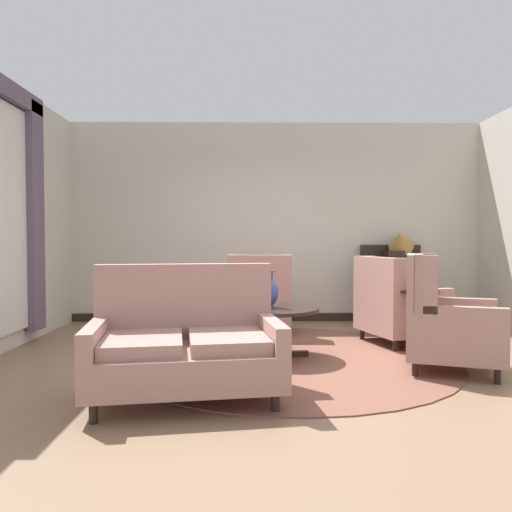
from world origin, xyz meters
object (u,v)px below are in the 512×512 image
(armchair_near_sideboard, at_px, (443,322))
(gramophone, at_px, (399,242))
(coffee_table, at_px, (274,316))
(side_table, at_px, (417,315))
(porcelain_vase, at_px, (270,292))
(armchair_near_window, at_px, (396,307))
(sideboard, at_px, (394,288))
(settee, at_px, (186,346))
(armchair_far_left, at_px, (260,300))

(armchair_near_sideboard, xyz_separation_m, gramophone, (0.35, 2.51, 0.74))
(coffee_table, bearing_deg, gramophone, 46.18)
(armchair_near_sideboard, relative_size, side_table, 1.60)
(porcelain_vase, xyz_separation_m, armchair_near_sideboard, (1.60, -0.50, -0.23))
(armchair_near_window, height_order, side_table, armchair_near_window)
(sideboard, bearing_deg, gramophone, -61.28)
(side_table, distance_m, gramophone, 1.91)
(armchair_near_sideboard, height_order, side_table, armchair_near_sideboard)
(side_table, bearing_deg, armchair_near_sideboard, -92.09)
(coffee_table, xyz_separation_m, armchair_near_sideboard, (1.55, -0.52, 0.02))
(settee, distance_m, side_table, 2.80)
(porcelain_vase, relative_size, sideboard, 0.34)
(gramophone, bearing_deg, sideboard, 118.72)
(porcelain_vase, relative_size, armchair_far_left, 0.37)
(armchair_far_left, distance_m, gramophone, 2.24)
(settee, bearing_deg, sideboard, 43.70)
(sideboard, bearing_deg, side_table, -98.65)
(armchair_near_window, bearing_deg, armchair_far_left, 48.75)
(armchair_far_left, bearing_deg, side_table, 149.95)
(sideboard, height_order, gramophone, gramophone)
(porcelain_vase, bearing_deg, side_table, 10.32)
(coffee_table, relative_size, armchair_near_window, 0.88)
(armchair_far_left, xyz_separation_m, gramophone, (2.02, 0.62, 0.75))
(porcelain_vase, height_order, gramophone, gramophone)
(porcelain_vase, distance_m, armchair_near_window, 1.68)
(coffee_table, bearing_deg, armchair_near_sideboard, -18.49)
(armchair_near_window, height_order, armchair_near_sideboard, armchair_near_sideboard)
(porcelain_vase, bearing_deg, gramophone, 45.87)
(coffee_table, height_order, porcelain_vase, porcelain_vase)
(coffee_table, bearing_deg, sideboard, 48.23)
(armchair_near_window, distance_m, side_table, 0.40)
(side_table, bearing_deg, coffee_table, -170.17)
(armchair_near_sideboard, distance_m, armchair_far_left, 2.52)
(coffee_table, height_order, armchair_near_window, armchair_near_window)
(porcelain_vase, xyz_separation_m, armchair_far_left, (-0.07, 1.39, -0.25))
(armchair_near_sideboard, height_order, sideboard, sideboard)
(side_table, relative_size, sideboard, 0.59)
(armchair_near_sideboard, bearing_deg, side_table, 16.59)
(settee, relative_size, side_table, 2.28)
(side_table, relative_size, gramophone, 1.19)
(settee, relative_size, armchair_near_window, 1.47)
(armchair_near_window, bearing_deg, settee, 113.88)
(coffee_table, xyz_separation_m, sideboard, (1.86, 2.08, 0.09))
(armchair_near_sideboard, bearing_deg, gramophone, 10.65)
(sideboard, bearing_deg, coffee_table, -131.77)
(coffee_table, bearing_deg, porcelain_vase, -152.61)
(armchair_near_window, height_order, gramophone, gramophone)
(armchair_near_sideboard, xyz_separation_m, armchair_far_left, (-1.67, 1.89, -0.02))
(coffee_table, height_order, armchair_far_left, armchair_far_left)
(coffee_table, xyz_separation_m, settee, (-0.75, -1.28, -0.03))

